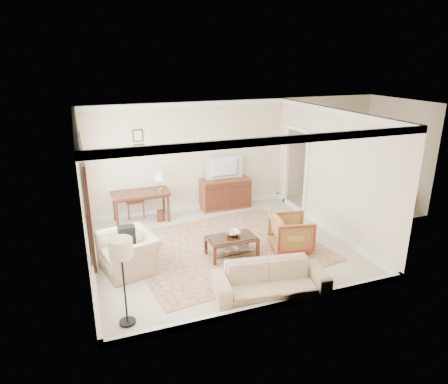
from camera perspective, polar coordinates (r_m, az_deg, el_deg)
room_shell at (r=8.10m, az=-0.59°, el=8.08°), size 5.51×5.01×2.91m
annex_bedroom at (r=11.81m, az=18.37°, el=-0.16°), size 3.00×2.70×2.90m
window_front at (r=7.21m, az=-19.20°, el=-1.95°), size 0.12×1.56×1.80m
window_rear at (r=8.73m, az=-19.59°, el=1.54°), size 0.12×1.56×1.80m
doorway at (r=10.89m, az=10.24°, el=3.00°), size 0.10×1.12×2.25m
rug at (r=8.85m, az=0.21°, el=-7.87°), size 4.31×3.82×0.01m
writing_desk at (r=10.18m, az=-11.84°, el=-0.62°), size 1.42×0.71×0.78m
desk_chair at (r=10.54m, az=-12.71°, el=-0.83°), size 0.45×0.45×1.05m
desk_lamp at (r=10.15m, az=-9.12°, el=1.63°), size 0.32×0.32×0.50m
framed_prints at (r=10.26m, az=-12.14°, el=6.91°), size 0.25×0.04×0.68m
sideboard at (r=10.96m, az=0.19°, el=-0.20°), size 1.35×0.52×0.83m
tv at (r=10.68m, az=0.23°, el=4.41°), size 1.00×0.57×0.13m
coffee_table at (r=8.37m, az=1.09°, el=-7.05°), size 1.03×0.62×0.43m
fruit_bowl at (r=8.39m, az=1.32°, el=-5.80°), size 0.42×0.42×0.10m
book_a at (r=8.36m, az=-0.24°, el=-8.30°), size 0.27×0.16×0.38m
book_b at (r=8.50m, az=2.05°, el=-7.87°), size 0.28×0.05×0.38m
striped_armchair at (r=8.72m, az=9.57°, el=-5.58°), size 0.91×0.95×0.84m
club_armchair at (r=8.01m, az=-13.51°, el=-7.59°), size 0.97×1.25×0.97m
backpack at (r=7.92m, az=-13.75°, el=-5.92°), size 0.27×0.35×0.40m
sofa at (r=7.09m, az=6.72°, el=-11.73°), size 2.04×0.88×0.77m
floor_lamp at (r=6.14m, az=-14.45°, el=-8.62°), size 0.36×0.36×1.45m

